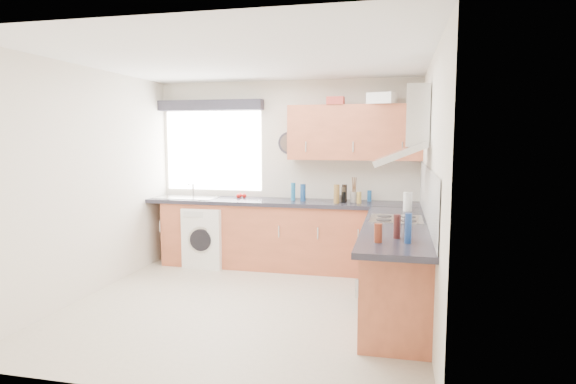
% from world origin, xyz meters
% --- Properties ---
extents(ground_plane, '(3.60, 3.60, 0.00)m').
position_xyz_m(ground_plane, '(0.00, 0.00, 0.00)').
color(ground_plane, beige).
extents(ceiling, '(3.60, 3.60, 0.02)m').
position_xyz_m(ceiling, '(0.00, 0.00, 2.50)').
color(ceiling, white).
rests_on(ceiling, wall_back).
extents(wall_back, '(3.60, 0.02, 2.50)m').
position_xyz_m(wall_back, '(0.00, 1.80, 1.25)').
color(wall_back, silver).
rests_on(wall_back, ground_plane).
extents(wall_front, '(3.60, 0.02, 2.50)m').
position_xyz_m(wall_front, '(0.00, -1.80, 1.25)').
color(wall_front, silver).
rests_on(wall_front, ground_plane).
extents(wall_left, '(0.02, 3.60, 2.50)m').
position_xyz_m(wall_left, '(-1.80, 0.00, 1.25)').
color(wall_left, silver).
rests_on(wall_left, ground_plane).
extents(wall_right, '(0.02, 3.60, 2.50)m').
position_xyz_m(wall_right, '(1.80, 0.00, 1.25)').
color(wall_right, silver).
rests_on(wall_right, ground_plane).
extents(window, '(1.40, 0.02, 1.10)m').
position_xyz_m(window, '(-1.05, 1.79, 1.55)').
color(window, white).
rests_on(window, wall_back).
extents(window_blind, '(1.50, 0.18, 0.14)m').
position_xyz_m(window_blind, '(-1.05, 1.70, 2.18)').
color(window_blind, '#2B2A33').
rests_on(window_blind, wall_back).
extents(splashback, '(0.01, 3.00, 0.54)m').
position_xyz_m(splashback, '(1.79, 0.30, 1.18)').
color(splashback, white).
rests_on(splashback, wall_right).
extents(base_cab_back, '(3.00, 0.58, 0.86)m').
position_xyz_m(base_cab_back, '(-0.10, 1.51, 0.43)').
color(base_cab_back, '#A65234').
rests_on(base_cab_back, ground_plane).
extents(base_cab_corner, '(0.60, 0.60, 0.86)m').
position_xyz_m(base_cab_corner, '(1.50, 1.50, 0.43)').
color(base_cab_corner, '#A65234').
rests_on(base_cab_corner, ground_plane).
extents(base_cab_right, '(0.58, 2.10, 0.86)m').
position_xyz_m(base_cab_right, '(1.51, 0.15, 0.43)').
color(base_cab_right, '#A65234').
rests_on(base_cab_right, ground_plane).
extents(worktop_back, '(3.60, 0.62, 0.05)m').
position_xyz_m(worktop_back, '(0.00, 1.50, 0.89)').
color(worktop_back, black).
rests_on(worktop_back, base_cab_back).
extents(worktop_right, '(0.62, 2.42, 0.05)m').
position_xyz_m(worktop_right, '(1.50, 0.00, 0.89)').
color(worktop_right, black).
rests_on(worktop_right, base_cab_right).
extents(sink, '(0.84, 0.46, 0.10)m').
position_xyz_m(sink, '(-1.33, 1.50, 0.95)').
color(sink, '#B8B8B8').
rests_on(sink, worktop_back).
extents(oven, '(0.56, 0.58, 0.85)m').
position_xyz_m(oven, '(1.50, 0.30, 0.42)').
color(oven, black).
rests_on(oven, ground_plane).
extents(hob_plate, '(0.52, 0.52, 0.01)m').
position_xyz_m(hob_plate, '(1.50, 0.30, 0.92)').
color(hob_plate, '#B8B8B8').
rests_on(hob_plate, worktop_right).
extents(extractor_hood, '(0.52, 0.78, 0.66)m').
position_xyz_m(extractor_hood, '(1.60, 0.30, 1.77)').
color(extractor_hood, '#B8B8B8').
rests_on(extractor_hood, wall_right).
extents(upper_cabinets, '(1.70, 0.35, 0.70)m').
position_xyz_m(upper_cabinets, '(0.95, 1.62, 1.80)').
color(upper_cabinets, '#A65234').
rests_on(upper_cabinets, wall_back).
extents(washing_machine, '(0.57, 0.56, 0.80)m').
position_xyz_m(washing_machine, '(-0.99, 1.42, 0.40)').
color(washing_machine, white).
rests_on(washing_machine, ground_plane).
extents(wall_clock, '(0.30, 0.04, 0.30)m').
position_xyz_m(wall_clock, '(0.05, 1.78, 1.66)').
color(wall_clock, '#2B2A33').
rests_on(wall_clock, wall_back).
extents(casserole, '(0.38, 0.33, 0.13)m').
position_xyz_m(casserole, '(1.29, 1.52, 2.22)').
color(casserole, white).
rests_on(casserole, upper_cabinets).
extents(storage_box, '(0.22, 0.18, 0.10)m').
position_xyz_m(storage_box, '(0.71, 1.52, 2.20)').
color(storage_box, '#A9362C').
rests_on(storage_box, upper_cabinets).
extents(utensil_pot, '(0.11, 0.11, 0.13)m').
position_xyz_m(utensil_pot, '(0.96, 1.54, 0.98)').
color(utensil_pot, gray).
rests_on(utensil_pot, worktop_back).
extents(kitchen_roll, '(0.10, 0.10, 0.21)m').
position_xyz_m(kitchen_roll, '(1.62, 0.92, 1.02)').
color(kitchen_roll, white).
rests_on(kitchen_roll, worktop_right).
extents(tomato_cluster, '(0.14, 0.14, 0.06)m').
position_xyz_m(tomato_cluster, '(-0.60, 1.65, 0.94)').
color(tomato_cluster, '#B10F0B').
rests_on(tomato_cluster, worktop_back).
extents(jar_0, '(0.06, 0.06, 0.14)m').
position_xyz_m(jar_0, '(1.03, 1.45, 0.98)').
color(jar_0, '#A78339').
rests_on(jar_0, worktop_back).
extents(jar_1, '(0.05, 0.05, 0.13)m').
position_xyz_m(jar_1, '(0.83, 1.47, 0.98)').
color(jar_1, black).
rests_on(jar_1, worktop_back).
extents(jar_2, '(0.06, 0.06, 0.23)m').
position_xyz_m(jar_2, '(0.16, 1.53, 1.03)').
color(jar_2, '#1C5E87').
rests_on(jar_2, worktop_back).
extents(jar_3, '(0.07, 0.07, 0.22)m').
position_xyz_m(jar_3, '(0.83, 1.59, 1.02)').
color(jar_3, black).
rests_on(jar_3, worktop_back).
extents(jar_4, '(0.06, 0.06, 0.20)m').
position_xyz_m(jar_4, '(0.83, 1.52, 1.01)').
color(jar_4, '#3E3222').
rests_on(jar_4, worktop_back).
extents(jar_5, '(0.06, 0.06, 0.14)m').
position_xyz_m(jar_5, '(1.15, 1.67, 0.98)').
color(jar_5, '#1D548D').
rests_on(jar_5, worktop_back).
extents(jar_6, '(0.07, 0.07, 0.22)m').
position_xyz_m(jar_6, '(0.30, 1.50, 1.02)').
color(jar_6, navy).
rests_on(jar_6, worktop_back).
extents(jar_7, '(0.07, 0.07, 0.24)m').
position_xyz_m(jar_7, '(0.76, 1.39, 1.03)').
color(jar_7, brown).
rests_on(jar_7, worktop_back).
extents(jar_8, '(0.04, 0.04, 0.09)m').
position_xyz_m(jar_8, '(0.78, 1.52, 0.96)').
color(jar_8, '#A2988A').
rests_on(jar_8, worktop_back).
extents(bottle_0, '(0.06, 0.06, 0.20)m').
position_xyz_m(bottle_0, '(1.59, -0.70, 1.01)').
color(bottle_0, black).
rests_on(bottle_0, worktop_right).
extents(bottle_1, '(0.06, 0.06, 0.15)m').
position_xyz_m(bottle_1, '(1.36, -0.81, 0.99)').
color(bottle_1, maroon).
rests_on(bottle_1, worktop_right).
extents(bottle_2, '(0.05, 0.05, 0.24)m').
position_xyz_m(bottle_2, '(1.59, -0.78, 1.03)').
color(bottle_2, navy).
rests_on(bottle_2, worktop_right).
extents(bottle_3, '(0.06, 0.06, 0.20)m').
position_xyz_m(bottle_3, '(1.51, -0.62, 1.01)').
color(bottle_3, '#441918').
rests_on(bottle_3, worktop_right).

